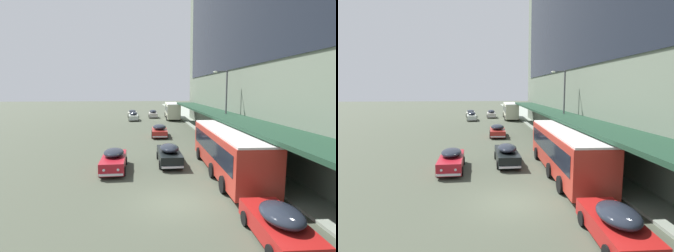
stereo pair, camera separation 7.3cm
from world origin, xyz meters
TOP-DOWN VIEW (x-y plane):
  - ground at (0.00, 0.00)m, footprint 240.00×240.00m
  - transit_bus_kerbside_front at (4.27, 4.52)m, footprint 2.96×11.46m
  - transit_bus_kerbside_rear at (4.32, 39.23)m, footprint 2.93×9.81m
  - sedan_oncoming_front at (0.56, 41.71)m, footprint 1.80×4.29m
  - sedan_trailing_mid at (0.48, 7.31)m, footprint 1.84×4.79m
  - sedan_second_near at (-3.83, 44.51)m, footprint 2.09×4.83m
  - sedan_trailing_near at (3.59, -3.91)m, footprint 1.96×4.30m
  - sedan_lead_mid at (0.48, 19.40)m, footprint 2.09×4.56m
  - sedan_second_mid at (-3.34, 37.18)m, footprint 2.01×4.58m
  - sedan_lead_near at (-3.73, 6.00)m, footprint 1.87×4.55m
  - pedestrian_at_kerb at (6.32, 3.67)m, footprint 0.44×0.50m
  - street_lamp at (6.68, 12.89)m, footprint 1.50×0.28m

SIDE VIEW (x-z plane):
  - ground at x=0.00m, z-range 0.00..0.00m
  - sedan_second_near at x=-3.83m, z-range 0.00..1.45m
  - sedan_trailing_near at x=3.59m, z-range -0.01..1.51m
  - sedan_lead_mid at x=0.48m, z-range -0.02..1.56m
  - sedan_lead_near at x=-3.73m, z-range 0.00..1.55m
  - sedan_trailing_mid at x=0.48m, z-range -0.01..1.59m
  - sedan_second_mid at x=-3.34m, z-range -0.02..1.62m
  - sedan_oncoming_front at x=0.56m, z-range -0.02..1.63m
  - pedestrian_at_kerb at x=6.32m, z-range 0.25..2.11m
  - transit_bus_kerbside_front at x=4.27m, z-range 0.23..3.35m
  - transit_bus_kerbside_rear at x=4.32m, z-range 0.24..3.39m
  - street_lamp at x=6.68m, z-range 0.73..8.35m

